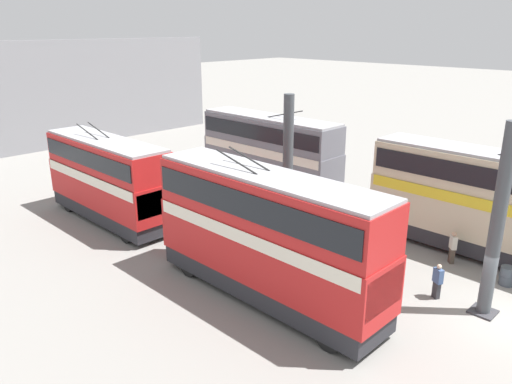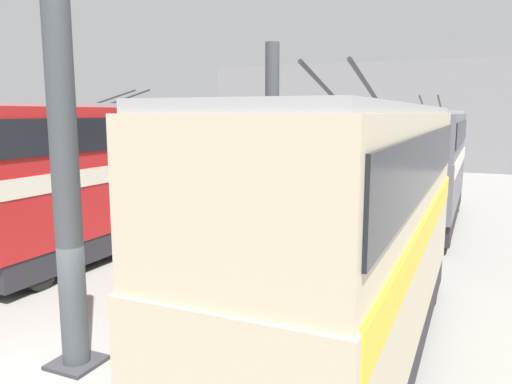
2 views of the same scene
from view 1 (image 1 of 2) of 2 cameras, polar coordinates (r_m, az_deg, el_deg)
name	(u,v)px [view 1 (image 1 of 2)]	position (r m, az deg, el deg)	size (l,w,h in m)	color
ground_plane	(497,318)	(22.12, 25.87, -12.83)	(240.00, 240.00, 0.00)	gray
depot_back_wall	(44,96)	(49.16, -23.11, 10.01)	(0.50, 36.00, 9.65)	gray
support_column_near	(497,226)	(20.71, 25.83, -3.51)	(0.95, 0.95, 7.66)	#42474C
support_column_far	(288,172)	(25.61, 3.63, 2.33)	(0.95, 0.95, 7.66)	#42474C
bus_left_near	(487,198)	(26.30, 24.94, -0.66)	(11.37, 2.54, 5.83)	black
bus_left_far	(269,149)	(33.55, 1.53, 4.92)	(10.56, 2.54, 5.80)	black
bus_right_near	(267,230)	(19.95, 1.25, -4.34)	(10.85, 2.54, 6.02)	black
bus_right_mid	(108,175)	(29.56, -16.60, 1.86)	(9.58, 2.54, 5.45)	black
person_by_left_row	(453,247)	(25.58, 21.57, -5.83)	(0.46, 0.47, 1.61)	#473D33
person_aisle_foreground	(438,280)	(22.23, 20.04, -9.48)	(0.48, 0.41, 1.54)	#2D2D33
oil_drum	(507,276)	(24.67, 26.78, -8.56)	(0.65, 0.65, 0.84)	#424C56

